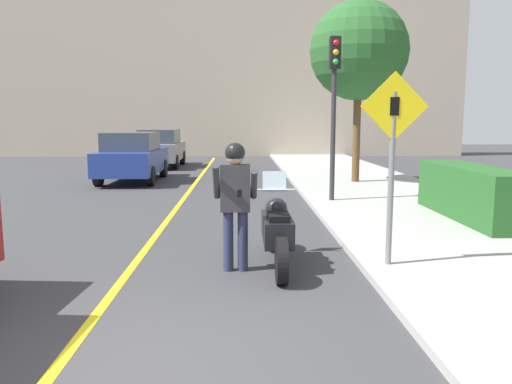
# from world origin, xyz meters

# --- Properties ---
(ground_plane) EXTENTS (80.00, 80.00, 0.00)m
(ground_plane) POSITION_xyz_m (0.00, 0.00, 0.00)
(ground_plane) COLOR #38383A
(sidewalk_curb) EXTENTS (4.40, 44.00, 0.11)m
(sidewalk_curb) POSITION_xyz_m (4.80, 4.00, 0.05)
(sidewalk_curb) COLOR #9E9E99
(sidewalk_curb) RESTS_ON ground
(road_center_line) EXTENTS (0.12, 36.00, 0.01)m
(road_center_line) POSITION_xyz_m (-0.60, 6.00, 0.00)
(road_center_line) COLOR yellow
(road_center_line) RESTS_ON ground
(building_backdrop) EXTENTS (28.00, 1.20, 9.83)m
(building_backdrop) POSITION_xyz_m (0.00, 26.00, 4.92)
(building_backdrop) COLOR #B2A38E
(building_backdrop) RESTS_ON ground
(motorcycle) EXTENTS (0.62, 2.28, 1.29)m
(motorcycle) POSITION_xyz_m (1.46, 3.07, 0.50)
(motorcycle) COLOR black
(motorcycle) RESTS_ON ground
(person_biker) EXTENTS (0.59, 0.48, 1.77)m
(person_biker) POSITION_xyz_m (0.87, 2.82, 1.09)
(person_biker) COLOR #282D4C
(person_biker) RESTS_ON ground
(crossing_sign) EXTENTS (0.91, 0.08, 2.59)m
(crossing_sign) POSITION_xyz_m (2.97, 2.72, 1.67)
(crossing_sign) COLOR slate
(crossing_sign) RESTS_ON sidewalk_curb
(traffic_light) EXTENTS (0.26, 0.30, 3.94)m
(traffic_light) POSITION_xyz_m (3.20, 8.33, 2.84)
(traffic_light) COLOR #2D2D30
(traffic_light) RESTS_ON sidewalk_curb
(hedge_row) EXTENTS (0.90, 3.55, 1.04)m
(hedge_row) POSITION_xyz_m (5.60, 5.95, 0.63)
(hedge_row) COLOR #235623
(hedge_row) RESTS_ON sidewalk_curb
(street_tree) EXTENTS (3.10, 3.10, 5.69)m
(street_tree) POSITION_xyz_m (4.65, 12.15, 4.23)
(street_tree) COLOR brown
(street_tree) RESTS_ON sidewalk_curb
(parked_car_blue) EXTENTS (1.88, 4.20, 1.68)m
(parked_car_blue) POSITION_xyz_m (-2.77, 13.22, 0.86)
(parked_car_blue) COLOR black
(parked_car_blue) RESTS_ON ground
(parked_car_grey) EXTENTS (1.88, 4.20, 1.68)m
(parked_car_grey) POSITION_xyz_m (-2.71, 18.70, 0.86)
(parked_car_grey) COLOR black
(parked_car_grey) RESTS_ON ground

